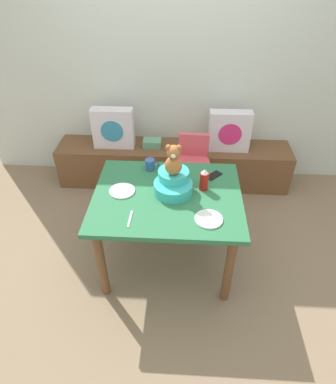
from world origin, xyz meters
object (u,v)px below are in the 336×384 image
(pillow_floral_left, at_px, (113,128))
(dining_table, at_px, (167,206))
(dinner_plate_far, at_px, (122,191))
(book_stack, at_px, (152,143))
(infant_seat_teal, at_px, (173,183))
(cell_phone, at_px, (214,175))
(coffee_mug, at_px, (150,165))
(dinner_plate_near, at_px, (209,219))
(ketchup_bottle, at_px, (204,180))
(teddy_bear, at_px, (173,161))
(highchair, at_px, (193,164))
(pillow_floral_right, at_px, (229,131))

(pillow_floral_left, relative_size, dining_table, 0.38)
(pillow_floral_left, relative_size, dinner_plate_far, 2.20)
(pillow_floral_left, distance_m, dining_table, 1.36)
(book_stack, height_order, dinner_plate_far, dinner_plate_far)
(infant_seat_teal, bearing_deg, book_stack, 103.59)
(infant_seat_teal, bearing_deg, dinner_plate_far, -175.36)
(dinner_plate_far, height_order, cell_phone, dinner_plate_far)
(book_stack, xyz_separation_m, dinner_plate_far, (-0.12, -1.19, 0.25))
(cell_phone, bearing_deg, coffee_mug, 37.40)
(book_stack, bearing_deg, coffee_mug, -85.14)
(dinner_plate_near, distance_m, cell_phone, 0.54)
(infant_seat_teal, distance_m, ketchup_bottle, 0.24)
(pillow_floral_left, xyz_separation_m, infant_seat_teal, (0.70, -1.14, 0.13))
(coffee_mug, xyz_separation_m, dinner_plate_far, (-0.19, -0.32, -0.04))
(pillow_floral_left, height_order, cell_phone, pillow_floral_left)
(pillow_floral_left, bearing_deg, infant_seat_teal, -58.62)
(dining_table, xyz_separation_m, cell_phone, (0.37, 0.28, 0.11))
(teddy_bear, distance_m, coffee_mug, 0.42)
(pillow_floral_left, relative_size, coffee_mug, 3.67)
(teddy_bear, bearing_deg, coffee_mug, 125.46)
(dinner_plate_far, bearing_deg, ketchup_bottle, 6.31)
(coffee_mug, relative_size, dinner_plate_near, 0.60)
(dinner_plate_far, bearing_deg, highchair, 53.44)
(pillow_floral_left, xyz_separation_m, dinner_plate_near, (0.96, -1.46, 0.07))
(infant_seat_teal, height_order, dinner_plate_far, infant_seat_teal)
(dining_table, height_order, ketchup_bottle, ketchup_bottle)
(cell_phone, bearing_deg, dinner_plate_near, 127.93)
(pillow_floral_right, bearing_deg, infant_seat_teal, -115.72)
(ketchup_bottle, xyz_separation_m, cell_phone, (0.09, 0.18, -0.08))
(pillow_floral_right, xyz_separation_m, ketchup_bottle, (-0.31, -1.10, 0.15))
(dinner_plate_near, bearing_deg, coffee_mug, 127.71)
(pillow_floral_right, bearing_deg, dinner_plate_far, -128.90)
(infant_seat_teal, relative_size, teddy_bear, 1.32)
(infant_seat_teal, xyz_separation_m, coffee_mug, (-0.21, 0.29, -0.02))
(book_stack, height_order, coffee_mug, coffee_mug)
(pillow_floral_left, height_order, highchair, pillow_floral_left)
(pillow_floral_right, height_order, dining_table, pillow_floral_right)
(book_stack, height_order, teddy_bear, teddy_bear)
(ketchup_bottle, distance_m, dinner_plate_far, 0.64)
(dinner_plate_near, bearing_deg, cell_phone, 83.21)
(ketchup_bottle, distance_m, cell_phone, 0.22)
(book_stack, relative_size, teddy_bear, 0.80)
(pillow_floral_left, bearing_deg, dinner_plate_near, -56.68)
(teddy_bear, height_order, dinner_plate_near, teddy_bear)
(highchair, xyz_separation_m, teddy_bear, (-0.16, -0.72, 0.50))
(ketchup_bottle, bearing_deg, cell_phone, 63.40)
(pillow_floral_left, distance_m, dinner_plate_far, 1.21)
(book_stack, bearing_deg, teddy_bear, -76.41)
(pillow_floral_right, height_order, dinner_plate_near, pillow_floral_right)
(teddy_bear, distance_m, dinner_plate_near, 0.50)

